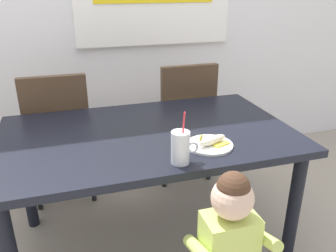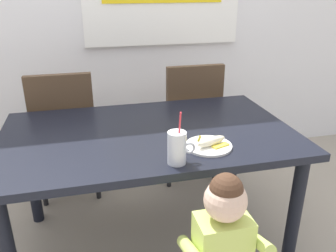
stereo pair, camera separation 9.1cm
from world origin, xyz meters
TOP-DOWN VIEW (x-y plane):
  - ground_plane at (0.00, 0.00)m, footprint 24.00×24.00m
  - dining_table at (0.00, 0.00)m, footprint 1.57×0.94m
  - dining_chair_left at (-0.48, 0.66)m, footprint 0.44×0.44m
  - dining_chair_right at (0.45, 0.69)m, footprint 0.44×0.45m
  - toddler_standing at (0.17, -0.67)m, footprint 0.33×0.24m
  - milk_cup at (0.06, -0.38)m, footprint 0.13×0.08m
  - snack_plate at (0.25, -0.26)m, footprint 0.23×0.23m
  - peeled_banana at (0.26, -0.27)m, footprint 0.18×0.13m

SIDE VIEW (x-z plane):
  - ground_plane at x=0.00m, z-range 0.00..0.00m
  - toddler_standing at x=0.17m, z-range 0.11..0.95m
  - dining_chair_left at x=-0.48m, z-range 0.06..1.02m
  - dining_chair_right at x=0.45m, z-range 0.06..1.02m
  - dining_table at x=0.00m, z-range 0.28..1.04m
  - snack_plate at x=0.25m, z-range 0.75..0.76m
  - peeled_banana at x=0.26m, z-range 0.75..0.82m
  - milk_cup at x=0.06m, z-range 0.69..0.94m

